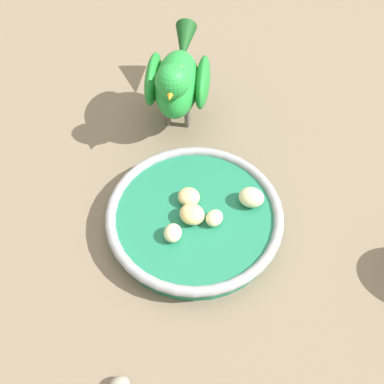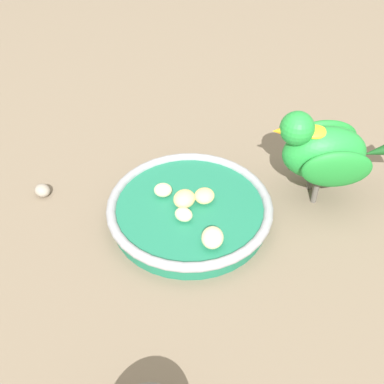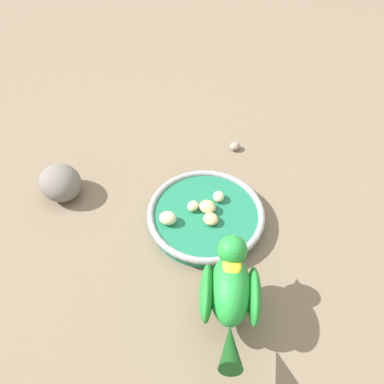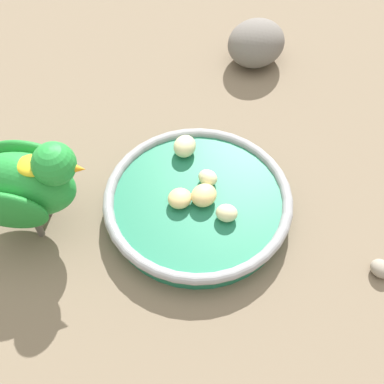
# 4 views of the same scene
# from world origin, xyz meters

# --- Properties ---
(ground_plane) EXTENTS (4.00, 4.00, 0.00)m
(ground_plane) POSITION_xyz_m (0.00, 0.00, 0.00)
(ground_plane) COLOR #756651
(feeding_bowl) EXTENTS (0.23, 0.23, 0.03)m
(feeding_bowl) POSITION_xyz_m (0.03, -0.03, 0.02)
(feeding_bowl) COLOR #1E7251
(feeding_bowl) RESTS_ON ground_plane
(apple_piece_0) EXTENTS (0.03, 0.02, 0.02)m
(apple_piece_0) POSITION_xyz_m (0.06, -0.05, 0.03)
(apple_piece_0) COLOR beige
(apple_piece_0) RESTS_ON feeding_bowl
(apple_piece_1) EXTENTS (0.04, 0.04, 0.02)m
(apple_piece_1) POSITION_xyz_m (0.03, -0.03, 0.04)
(apple_piece_1) COLOR #E5C67F
(apple_piece_1) RESTS_ON feeding_bowl
(apple_piece_2) EXTENTS (0.03, 0.03, 0.02)m
(apple_piece_2) POSITION_xyz_m (-0.01, 0.04, 0.04)
(apple_piece_2) COLOR beige
(apple_piece_2) RESTS_ON feeding_bowl
(apple_piece_3) EXTENTS (0.04, 0.04, 0.02)m
(apple_piece_3) POSITION_xyz_m (0.01, -0.04, 0.03)
(apple_piece_3) COLOR #E5C67F
(apple_piece_3) RESTS_ON feeding_bowl
(apple_piece_4) EXTENTS (0.03, 0.03, 0.02)m
(apple_piece_4) POSITION_xyz_m (0.03, 0.00, 0.03)
(apple_piece_4) COLOR beige
(apple_piece_4) RESTS_ON feeding_bowl
(parrot) EXTENTS (0.20, 0.10, 0.14)m
(parrot) POSITION_xyz_m (-0.16, -0.09, 0.08)
(parrot) COLOR #59544C
(parrot) RESTS_ON ground_plane
(rock_large) EXTENTS (0.12, 0.12, 0.07)m
(rock_large) POSITION_xyz_m (0.05, 0.28, 0.03)
(rock_large) COLOR slate
(rock_large) RESTS_ON ground_plane
(pebble_0) EXTENTS (0.03, 0.03, 0.02)m
(pebble_0) POSITION_xyz_m (0.25, -0.06, 0.01)
(pebble_0) COLOR gray
(pebble_0) RESTS_ON ground_plane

